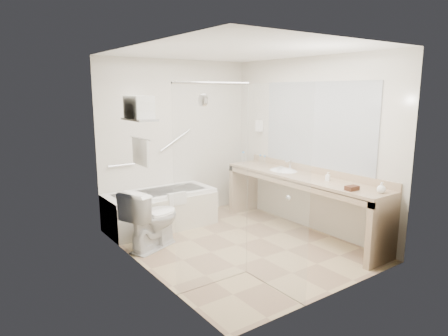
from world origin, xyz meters
TOP-DOWN VIEW (x-y plane):
  - floor at (0.00, 0.00)m, footprint 3.20×3.20m
  - ceiling at (0.00, 0.00)m, footprint 2.60×3.20m
  - wall_back at (0.00, 1.60)m, footprint 2.60×0.10m
  - wall_front at (0.00, -1.60)m, footprint 2.60×0.10m
  - wall_left at (-1.30, 0.00)m, footprint 0.10×3.20m
  - wall_right at (1.30, 0.00)m, footprint 0.10×3.20m
  - bathtub at (-0.50, 1.24)m, footprint 1.60×0.73m
  - grab_bar_short at (-0.95, 1.56)m, footprint 0.40×0.03m
  - grab_bar_long at (-0.05, 1.56)m, footprint 0.53×0.03m
  - shower_enclosure at (-0.63, -0.93)m, footprint 0.96×0.91m
  - towel_shelf at (-1.17, 0.35)m, footprint 0.24×0.55m
  - vanity_counter at (1.02, -0.15)m, footprint 0.55×2.70m
  - sink at (1.05, 0.25)m, footprint 0.40×0.52m
  - faucet at (1.20, 0.25)m, footprint 0.03×0.03m
  - mirror at (1.29, -0.15)m, footprint 0.02×2.00m
  - hairdryer_unit at (1.25, 1.05)m, footprint 0.08×0.10m
  - toilet at (-0.95, 0.57)m, footprint 0.92×0.73m
  - amenity_basket at (0.89, -1.10)m, footprint 0.16×0.11m
  - soap_bottle_a at (1.06, -0.59)m, footprint 0.09×0.13m
  - soap_bottle_b at (1.06, -1.38)m, footprint 0.14×0.16m
  - water_bottle_left at (0.92, 1.04)m, footprint 0.06×0.06m
  - water_bottle_mid at (1.06, 0.68)m, footprint 0.05×0.05m
  - water_bottle_right at (1.07, 0.80)m, footprint 0.05×0.05m
  - drinking_glass_near at (0.98, 0.21)m, footprint 0.08×0.08m
  - drinking_glass_far at (0.82, 0.09)m, footprint 0.10×0.10m

SIDE VIEW (x-z plane):
  - floor at x=0.00m, z-range 0.00..0.00m
  - bathtub at x=-0.50m, z-range -0.02..0.57m
  - toilet at x=-0.95m, z-range 0.00..0.79m
  - vanity_counter at x=1.02m, z-range 0.17..1.12m
  - sink at x=1.05m, z-range 0.75..0.89m
  - amenity_basket at x=0.89m, z-range 0.85..0.90m
  - soap_bottle_a at x=1.06m, z-range 0.85..0.90m
  - drinking_glass_near at x=0.98m, z-range 0.85..0.94m
  - soap_bottle_b at x=1.06m, z-range 0.85..0.95m
  - drinking_glass_far at x=0.82m, z-range 0.85..0.95m
  - water_bottle_right at x=1.07m, z-range 0.84..1.01m
  - water_bottle_mid at x=1.06m, z-range 0.84..1.01m
  - faucet at x=1.20m, z-range 0.86..1.00m
  - water_bottle_left at x=0.92m, z-range 0.84..1.04m
  - grab_bar_short at x=-0.95m, z-range 0.93..0.96m
  - shower_enclosure at x=-0.63m, z-range 0.01..2.12m
  - wall_back at x=0.00m, z-range 0.00..2.50m
  - wall_front at x=0.00m, z-range 0.00..2.50m
  - wall_left at x=-1.30m, z-range 0.00..2.50m
  - wall_right at x=1.30m, z-range 0.00..2.50m
  - grab_bar_long at x=-0.05m, z-range 1.09..1.41m
  - hairdryer_unit at x=1.25m, z-range 1.36..1.54m
  - mirror at x=1.29m, z-range 0.95..2.15m
  - towel_shelf at x=-1.17m, z-range 1.35..2.16m
  - ceiling at x=0.00m, z-range 2.45..2.55m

